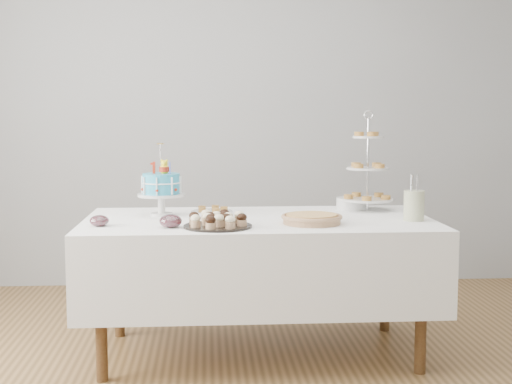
{
  "coord_description": "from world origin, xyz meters",
  "views": [
    {
      "loc": [
        -0.28,
        -3.6,
        1.35
      ],
      "look_at": [
        -0.01,
        0.3,
        0.92
      ],
      "focal_mm": 50.0,
      "sensor_mm": 36.0,
      "label": 1
    }
  ],
  "objects": [
    {
      "name": "utensil_pitcher",
      "position": [
        0.84,
        0.17,
        0.86
      ],
      "size": [
        0.12,
        0.11,
        0.25
      ],
      "rotation": [
        0.0,
        0.0,
        0.39
      ],
      "color": "silver",
      "rests_on": "table"
    },
    {
      "name": "plate_stack",
      "position": [
        0.59,
        0.64,
        0.81
      ],
      "size": [
        0.19,
        0.19,
        0.07
      ],
      "color": "silver",
      "rests_on": "table"
    },
    {
      "name": "floor",
      "position": [
        0.0,
        0.0,
        0.0
      ],
      "size": [
        5.0,
        5.0,
        0.0
      ],
      "primitive_type": "plane",
      "color": "brown",
      "rests_on": "ground"
    },
    {
      "name": "tiered_stand",
      "position": [
        0.68,
        0.59,
        1.02
      ],
      "size": [
        0.31,
        0.31,
        0.6
      ],
      "color": "silver",
      "rests_on": "table"
    },
    {
      "name": "birthday_cake",
      "position": [
        -0.54,
        0.45,
        0.88
      ],
      "size": [
        0.27,
        0.27,
        0.41
      ],
      "rotation": [
        0.0,
        0.0,
        -0.16
      ],
      "color": "silver",
      "rests_on": "table"
    },
    {
      "name": "jam_bowl_a",
      "position": [
        -0.47,
        0.02,
        0.8
      ],
      "size": [
        0.12,
        0.12,
        0.07
      ],
      "color": "silver",
      "rests_on": "table"
    },
    {
      "name": "table",
      "position": [
        0.0,
        0.3,
        0.54
      ],
      "size": [
        1.92,
        1.02,
        0.77
      ],
      "color": "white",
      "rests_on": "floor"
    },
    {
      "name": "pie",
      "position": [
        0.27,
        0.09,
        0.8
      ],
      "size": [
        0.32,
        0.32,
        0.05
      ],
      "color": "tan",
      "rests_on": "table"
    },
    {
      "name": "jam_bowl_b",
      "position": [
        -0.84,
        0.09,
        0.8
      ],
      "size": [
        0.1,
        0.1,
        0.06
      ],
      "color": "silver",
      "rests_on": "table"
    },
    {
      "name": "cupcake_tray",
      "position": [
        -0.23,
        0.01,
        0.81
      ],
      "size": [
        0.35,
        0.35,
        0.08
      ],
      "color": "black",
      "rests_on": "table"
    },
    {
      "name": "pastry_plate",
      "position": [
        -0.26,
        0.55,
        0.79
      ],
      "size": [
        0.24,
        0.24,
        0.04
      ],
      "color": "silver",
      "rests_on": "table"
    },
    {
      "name": "walls",
      "position": [
        0.0,
        0.0,
        1.35
      ],
      "size": [
        5.04,
        4.04,
        2.7
      ],
      "color": "#929497",
      "rests_on": "floor"
    }
  ]
}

